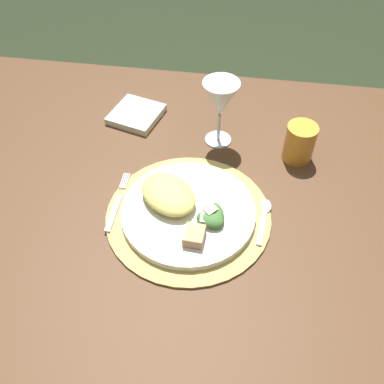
{
  "coord_description": "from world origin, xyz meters",
  "views": [
    {
      "loc": [
        0.07,
        -0.61,
        1.45
      ],
      "look_at": [
        -0.02,
        -0.01,
        0.77
      ],
      "focal_mm": 40.18,
      "sensor_mm": 36.0,
      "label": 1
    }
  ],
  "objects_px": {
    "napkin": "(136,114)",
    "wine_glass": "(220,101)",
    "fork": "(117,204)",
    "dinner_plate": "(188,212)",
    "spoon": "(264,214)",
    "amber_tumbler": "(300,143)",
    "dining_table": "(202,239)"
  },
  "relations": [
    {
      "from": "dinner_plate",
      "to": "fork",
      "type": "relative_size",
      "value": 1.69
    },
    {
      "from": "wine_glass",
      "to": "napkin",
      "type": "bearing_deg",
      "value": 165.1
    },
    {
      "from": "spoon",
      "to": "amber_tumbler",
      "type": "xyz_separation_m",
      "value": [
        0.07,
        0.19,
        0.04
      ]
    },
    {
      "from": "wine_glass",
      "to": "amber_tumbler",
      "type": "distance_m",
      "value": 0.2
    },
    {
      "from": "napkin",
      "to": "wine_glass",
      "type": "relative_size",
      "value": 0.72
    },
    {
      "from": "amber_tumbler",
      "to": "napkin",
      "type": "bearing_deg",
      "value": 167.3
    },
    {
      "from": "dinner_plate",
      "to": "spoon",
      "type": "height_order",
      "value": "dinner_plate"
    },
    {
      "from": "fork",
      "to": "wine_glass",
      "type": "distance_m",
      "value": 0.33
    },
    {
      "from": "fork",
      "to": "napkin",
      "type": "distance_m",
      "value": 0.3
    },
    {
      "from": "napkin",
      "to": "amber_tumbler",
      "type": "relative_size",
      "value": 1.3
    },
    {
      "from": "amber_tumbler",
      "to": "spoon",
      "type": "bearing_deg",
      "value": -109.47
    },
    {
      "from": "dinner_plate",
      "to": "dining_table",
      "type": "bearing_deg",
      "value": 69.39
    },
    {
      "from": "dining_table",
      "to": "spoon",
      "type": "xyz_separation_m",
      "value": [
        0.13,
        -0.04,
        0.17
      ]
    },
    {
      "from": "dining_table",
      "to": "napkin",
      "type": "distance_m",
      "value": 0.36
    },
    {
      "from": "dinner_plate",
      "to": "amber_tumbler",
      "type": "xyz_separation_m",
      "value": [
        0.22,
        0.21,
        0.03
      ]
    },
    {
      "from": "napkin",
      "to": "spoon",
      "type": "bearing_deg",
      "value": -39.95
    },
    {
      "from": "dinner_plate",
      "to": "wine_glass",
      "type": "bearing_deg",
      "value": 81.9
    },
    {
      "from": "dinner_plate",
      "to": "wine_glass",
      "type": "relative_size",
      "value": 1.68
    },
    {
      "from": "napkin",
      "to": "wine_glass",
      "type": "bearing_deg",
      "value": -14.9
    },
    {
      "from": "wine_glass",
      "to": "amber_tumbler",
      "type": "relative_size",
      "value": 1.8
    },
    {
      "from": "wine_glass",
      "to": "amber_tumbler",
      "type": "xyz_separation_m",
      "value": [
        0.19,
        -0.03,
        -0.07
      ]
    },
    {
      "from": "fork",
      "to": "napkin",
      "type": "relative_size",
      "value": 1.37
    },
    {
      "from": "dining_table",
      "to": "napkin",
      "type": "bearing_deg",
      "value": 130.11
    },
    {
      "from": "spoon",
      "to": "wine_glass",
      "type": "bearing_deg",
      "value": 118.08
    },
    {
      "from": "wine_glass",
      "to": "dining_table",
      "type": "bearing_deg",
      "value": -93.83
    },
    {
      "from": "spoon",
      "to": "amber_tumbler",
      "type": "distance_m",
      "value": 0.21
    },
    {
      "from": "spoon",
      "to": "wine_glass",
      "type": "relative_size",
      "value": 0.74
    },
    {
      "from": "dining_table",
      "to": "wine_glass",
      "type": "xyz_separation_m",
      "value": [
        0.01,
        0.19,
        0.28
      ]
    },
    {
      "from": "dinner_plate",
      "to": "fork",
      "type": "distance_m",
      "value": 0.15
    },
    {
      "from": "wine_glass",
      "to": "amber_tumbler",
      "type": "height_order",
      "value": "wine_glass"
    },
    {
      "from": "fork",
      "to": "amber_tumbler",
      "type": "distance_m",
      "value": 0.43
    },
    {
      "from": "dinner_plate",
      "to": "napkin",
      "type": "height_order",
      "value": "dinner_plate"
    }
  ]
}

